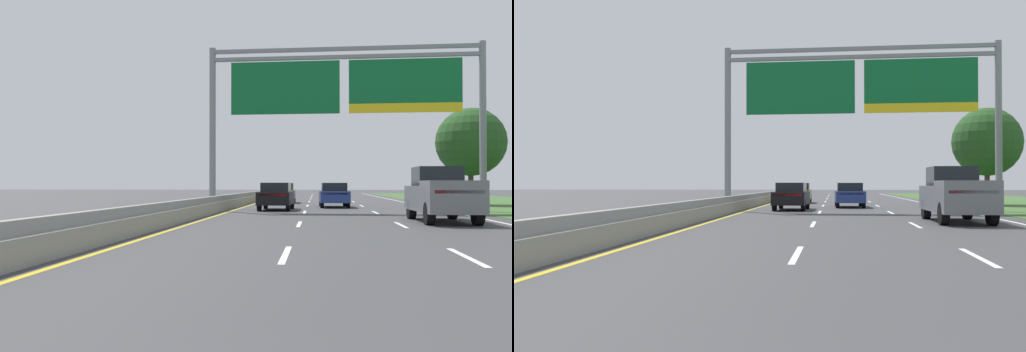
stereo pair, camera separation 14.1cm
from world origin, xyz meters
TOP-DOWN VIEW (x-y plane):
  - ground_plane at (0.00, 35.00)m, footprint 220.00×220.00m
  - lane_striping at (0.00, 34.54)m, footprint 11.96×106.00m
  - median_barrier_concrete at (-6.60, 35.00)m, footprint 0.60×110.00m
  - overhead_sign_gantry at (0.30, 29.56)m, footprint 15.06×0.42m
  - pickup_truck_grey at (3.70, 21.39)m, footprint 2.05×5.42m
  - car_gold_left_lane_sedan at (-3.84, 42.86)m, footprint 1.87×4.42m
  - car_blue_centre_lane_sedan at (-0.11, 35.10)m, footprint 1.91×4.44m
  - car_black_left_lane_sedan at (-3.53, 30.85)m, footprint 1.94×4.45m
  - roadside_tree_far at (9.74, 39.99)m, footprint 4.89×4.89m

SIDE VIEW (x-z plane):
  - ground_plane at x=0.00m, z-range 0.00..0.00m
  - lane_striping at x=0.00m, z-range 0.00..0.01m
  - median_barrier_concrete at x=-6.60m, z-range -0.07..0.78m
  - car_gold_left_lane_sedan at x=-3.84m, z-range 0.03..1.60m
  - car_blue_centre_lane_sedan at x=-0.11m, z-range 0.03..1.60m
  - car_black_left_lane_sedan at x=-3.53m, z-range 0.03..1.60m
  - pickup_truck_grey at x=3.70m, z-range -0.03..2.17m
  - roadside_tree_far at x=9.74m, z-range 1.02..7.98m
  - overhead_sign_gantry at x=0.30m, z-range 1.90..11.08m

